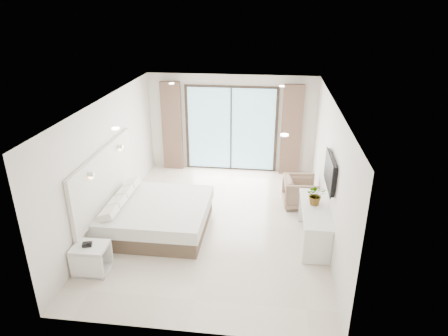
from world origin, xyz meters
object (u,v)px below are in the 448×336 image
Objects in this scene: bed at (156,216)px; nightstand at (92,259)px; console_desk at (315,217)px; armchair at (300,191)px.

nightstand is (-0.73, -1.56, -0.04)m from bed.
nightstand is 0.35× the size of console_desk.
bed is 1.26× the size of console_desk.
armchair is (-0.19, 1.51, -0.18)m from console_desk.
bed is at bearing 64.23° from nightstand.
bed is 3.40m from armchair.
console_desk is at bearing 19.59° from nightstand.
nightstand is at bearing -159.74° from console_desk.
nightstand is 0.77× the size of armchair.
armchair reaches higher than nightstand.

